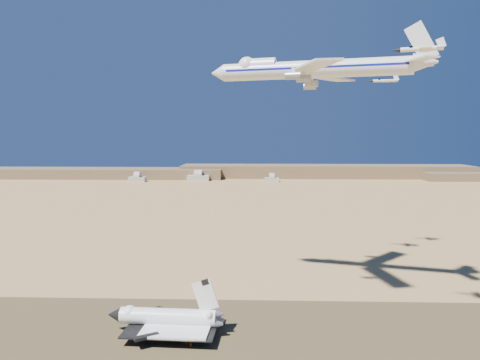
{
  "coord_description": "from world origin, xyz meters",
  "views": [
    {
      "loc": [
        19.8,
        -148.02,
        63.06
      ],
      "look_at": [
        14.2,
        8.0,
        47.81
      ],
      "focal_mm": 35.0,
      "sensor_mm": 36.0,
      "label": 1
    }
  ],
  "objects_px": {
    "carrier_747": "(307,69)",
    "crew_a": "(186,343)",
    "chase_jet_d": "(385,81)",
    "shuttle": "(167,319)",
    "crew_c": "(191,345)",
    "chase_jet_c": "(354,75)",
    "crew_b": "(184,340)",
    "chase_jet_a": "(421,49)"
  },
  "relations": [
    {
      "from": "shuttle",
      "to": "crew_c",
      "type": "height_order",
      "value": "shuttle"
    },
    {
      "from": "shuttle",
      "to": "crew_b",
      "type": "relative_size",
      "value": 22.01
    },
    {
      "from": "carrier_747",
      "to": "chase_jet_a",
      "type": "xyz_separation_m",
      "value": [
        28.09,
        -40.55,
        0.19
      ]
    },
    {
      "from": "crew_c",
      "to": "shuttle",
      "type": "bearing_deg",
      "value": -1.14
    },
    {
      "from": "carrier_747",
      "to": "chase_jet_a",
      "type": "distance_m",
      "value": 49.33
    },
    {
      "from": "shuttle",
      "to": "carrier_747",
      "type": "relative_size",
      "value": 0.45
    },
    {
      "from": "chase_jet_a",
      "to": "crew_c",
      "type": "bearing_deg",
      "value": -157.18
    },
    {
      "from": "crew_c",
      "to": "chase_jet_a",
      "type": "xyz_separation_m",
      "value": [
        66.18,
        6.26,
        86.56
      ]
    },
    {
      "from": "chase_jet_c",
      "to": "chase_jet_d",
      "type": "height_order",
      "value": "chase_jet_c"
    },
    {
      "from": "crew_b",
      "to": "chase_jet_c",
      "type": "bearing_deg",
      "value": -69.71
    },
    {
      "from": "crew_c",
      "to": "chase_jet_d",
      "type": "bearing_deg",
      "value": -81.76
    },
    {
      "from": "carrier_747",
      "to": "crew_c",
      "type": "xyz_separation_m",
      "value": [
        -38.08,
        -46.81,
        -86.36
      ]
    },
    {
      "from": "crew_a",
      "to": "chase_jet_d",
      "type": "relative_size",
      "value": 0.11
    },
    {
      "from": "crew_a",
      "to": "chase_jet_a",
      "type": "height_order",
      "value": "chase_jet_a"
    },
    {
      "from": "carrier_747",
      "to": "shuttle",
      "type": "bearing_deg",
      "value": -126.45
    },
    {
      "from": "shuttle",
      "to": "crew_b",
      "type": "height_order",
      "value": "shuttle"
    },
    {
      "from": "chase_jet_a",
      "to": "chase_jet_c",
      "type": "height_order",
      "value": "chase_jet_c"
    },
    {
      "from": "chase_jet_c",
      "to": "chase_jet_d",
      "type": "bearing_deg",
      "value": 57.2
    },
    {
      "from": "shuttle",
      "to": "chase_jet_c",
      "type": "xyz_separation_m",
      "value": [
        72.88,
        79.32,
        85.57
      ]
    },
    {
      "from": "shuttle",
      "to": "crew_c",
      "type": "relative_size",
      "value": 20.73
    },
    {
      "from": "carrier_747",
      "to": "crew_a",
      "type": "xyz_separation_m",
      "value": [
        -39.6,
        -45.49,
        -86.47
      ]
    },
    {
      "from": "crew_b",
      "to": "crew_c",
      "type": "distance_m",
      "value": 4.43
    },
    {
      "from": "crew_b",
      "to": "carrier_747",
      "type": "bearing_deg",
      "value": -74.99
    },
    {
      "from": "chase_jet_a",
      "to": "chase_jet_c",
      "type": "bearing_deg",
      "value": 108.89
    },
    {
      "from": "shuttle",
      "to": "chase_jet_a",
      "type": "height_order",
      "value": "chase_jet_a"
    },
    {
      "from": "chase_jet_a",
      "to": "carrier_747",
      "type": "bearing_deg",
      "value": 142.13
    },
    {
      "from": "chase_jet_c",
      "to": "carrier_747",
      "type": "bearing_deg",
      "value": -106.23
    },
    {
      "from": "crew_c",
      "to": "chase_jet_d",
      "type": "height_order",
      "value": "chase_jet_d"
    },
    {
      "from": "crew_a",
      "to": "chase_jet_a",
      "type": "bearing_deg",
      "value": -93.2
    },
    {
      "from": "carrier_747",
      "to": "chase_jet_d",
      "type": "distance_m",
      "value": 73.84
    },
    {
      "from": "chase_jet_c",
      "to": "crew_a",
      "type": "bearing_deg",
      "value": -111.4
    },
    {
      "from": "shuttle",
      "to": "chase_jet_d",
      "type": "relative_size",
      "value": 2.48
    },
    {
      "from": "crew_c",
      "to": "chase_jet_a",
      "type": "relative_size",
      "value": 0.13
    },
    {
      "from": "shuttle",
      "to": "chase_jet_d",
      "type": "distance_m",
      "value": 157.35
    },
    {
      "from": "crew_a",
      "to": "crew_b",
      "type": "height_order",
      "value": "crew_b"
    },
    {
      "from": "crew_c",
      "to": "crew_a",
      "type": "bearing_deg",
      "value": 5.21
    },
    {
      "from": "crew_a",
      "to": "chase_jet_c",
      "type": "height_order",
      "value": "chase_jet_c"
    },
    {
      "from": "shuttle",
      "to": "crew_a",
      "type": "height_order",
      "value": "shuttle"
    },
    {
      "from": "carrier_747",
      "to": "chase_jet_c",
      "type": "bearing_deg",
      "value": 73.51
    },
    {
      "from": "carrier_747",
      "to": "chase_jet_d",
      "type": "relative_size",
      "value": 5.57
    },
    {
      "from": "crew_b",
      "to": "chase_jet_c",
      "type": "height_order",
      "value": "chase_jet_c"
    },
    {
      "from": "crew_a",
      "to": "chase_jet_c",
      "type": "relative_size",
      "value": 0.11
    }
  ]
}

